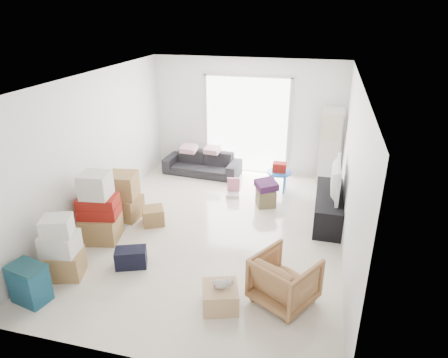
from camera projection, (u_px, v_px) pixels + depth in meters
name	position (u px, v px, depth m)	size (l,w,h in m)	color
room_shell	(212.00, 160.00, 6.72)	(4.98, 6.48, 3.18)	silver
sliding_door	(247.00, 121.00, 9.41)	(2.10, 0.04, 2.33)	white
ac_tower	(330.00, 147.00, 8.82)	(0.45, 0.30, 1.75)	silver
tv_console	(328.00, 207.00, 7.49)	(0.49, 1.62, 0.54)	black
television	(330.00, 190.00, 7.35)	(1.10, 0.63, 0.14)	black
sofa	(202.00, 160.00, 9.55)	(1.82, 0.53, 0.71)	#242529
pillow_left	(188.00, 142.00, 9.44)	(0.41, 0.33, 0.13)	#BE8A99
pillow_right	(212.00, 144.00, 9.37)	(0.31, 0.25, 0.11)	#BE8A99
armchair	(285.00, 277.00, 5.36)	(0.75, 0.70, 0.77)	#B27F4F
storage_bins	(29.00, 283.00, 5.40)	(0.55, 0.44, 0.57)	navy
box_stack_a	(61.00, 250.00, 5.86)	(0.64, 0.58, 0.98)	olive
box_stack_b	(99.00, 211.00, 6.78)	(0.73, 0.71, 1.23)	olive
box_stack_c	(124.00, 196.00, 7.53)	(0.65, 0.58, 0.90)	olive
loose_box	(153.00, 216.00, 7.41)	(0.38, 0.38, 0.32)	olive
duffel_bag	(131.00, 258.00, 6.18)	(0.47, 0.28, 0.30)	black
ottoman	(266.00, 198.00, 8.08)	(0.35, 0.35, 0.35)	olive
blanket	(266.00, 186.00, 7.98)	(0.39, 0.39, 0.14)	#3D1B44
kids_table	(279.00, 171.00, 8.63)	(0.52, 0.52, 0.65)	blue
toy_walker	(233.00, 191.00, 8.53)	(0.34, 0.31, 0.38)	silver
wood_crate	(220.00, 297.00, 5.34)	(0.47, 0.47, 0.31)	#D9B27D
plush_bunny	(223.00, 283.00, 5.25)	(0.28, 0.16, 0.14)	#B2ADA8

